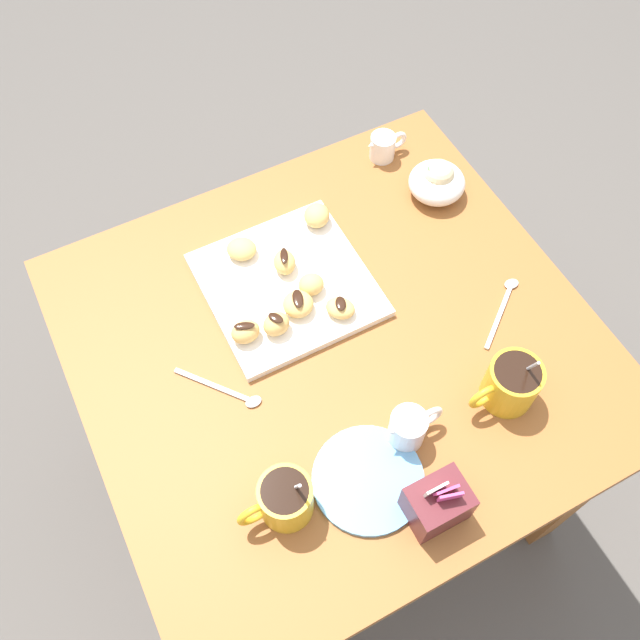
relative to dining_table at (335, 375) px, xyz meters
name	(u,v)px	position (x,y,z in m)	size (l,w,h in m)	color
ground_plane	(331,469)	(0.00, 0.00, -0.57)	(8.00, 8.00, 0.00)	#514C47
dining_table	(335,375)	(0.00, 0.00, 0.00)	(0.89, 0.85, 0.70)	#935628
pastry_plate_square	(287,285)	(0.03, -0.14, 0.14)	(0.29, 0.29, 0.02)	white
coffee_mug_mustard_left	(511,383)	(-0.20, 0.22, 0.18)	(0.13, 0.09, 0.14)	gold
coffee_mug_mustard_right	(284,499)	(0.21, 0.22, 0.18)	(0.12, 0.08, 0.13)	gold
cream_pitcher_white	(409,427)	(-0.02, 0.21, 0.17)	(0.10, 0.06, 0.07)	white
sugar_caddy	(437,503)	(0.01, 0.33, 0.17)	(0.09, 0.07, 0.11)	#561E23
ice_cream_bowl	(437,181)	(-0.34, -0.21, 0.17)	(0.11, 0.11, 0.08)	white
chocolate_sauce_pitcher	(383,146)	(-0.29, -0.35, 0.16)	(0.09, 0.05, 0.06)	white
saucer_sky_left	(368,479)	(0.07, 0.24, 0.14)	(0.18, 0.18, 0.01)	#66A8DB
loose_spoon_near_saucer	(228,391)	(0.21, 0.00, 0.13)	(0.11, 0.13, 0.01)	silver
loose_spoon_by_plate	(504,304)	(-0.31, 0.07, 0.13)	(0.14, 0.10, 0.01)	silver
beignet_0	(298,304)	(0.03, -0.08, 0.16)	(0.05, 0.05, 0.03)	#E5B260
chocolate_drizzle_0	(298,298)	(0.03, -0.08, 0.18)	(0.04, 0.02, 0.01)	black
beignet_1	(311,284)	(-0.01, -0.11, 0.17)	(0.05, 0.04, 0.04)	#E5B260
beignet_2	(317,215)	(-0.09, -0.24, 0.17)	(0.05, 0.05, 0.04)	#E5B260
beignet_3	(276,324)	(0.09, -0.06, 0.17)	(0.04, 0.05, 0.04)	#E5B260
chocolate_drizzle_3	(276,318)	(0.09, -0.06, 0.19)	(0.03, 0.02, 0.01)	black
beignet_4	(242,249)	(0.07, -0.24, 0.16)	(0.06, 0.05, 0.03)	#E5B260
beignet_5	(245,332)	(0.14, -0.07, 0.17)	(0.05, 0.04, 0.04)	#E5B260
chocolate_drizzle_5	(244,326)	(0.14, -0.07, 0.19)	(0.04, 0.01, 0.01)	black
beignet_6	(340,308)	(-0.03, -0.04, 0.16)	(0.04, 0.05, 0.03)	#E5B260
chocolate_drizzle_6	(341,303)	(-0.03, -0.04, 0.18)	(0.03, 0.02, 0.01)	black
beignet_7	(285,262)	(0.02, -0.17, 0.17)	(0.05, 0.04, 0.04)	#E5B260
chocolate_drizzle_7	(284,256)	(0.02, -0.17, 0.19)	(0.04, 0.01, 0.01)	black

